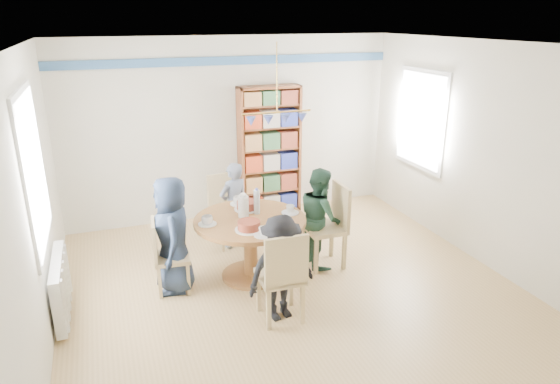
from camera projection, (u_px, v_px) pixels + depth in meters
name	position (u px, v px, depth m)	size (l,w,h in m)	color
ground	(292.00, 289.00, 5.71)	(5.00, 5.00, 0.00)	tan
room_shell	(246.00, 134.00, 5.84)	(5.00, 5.00, 5.00)	white
radiator	(61.00, 287.00, 5.08)	(0.12, 1.00, 0.60)	silver
dining_table	(250.00, 234.00, 5.81)	(1.30, 1.30, 0.75)	brown
chair_left	(165.00, 253.00, 5.52)	(0.42, 0.42, 0.87)	tan
chair_right	(331.00, 222.00, 6.11)	(0.47, 0.47, 1.04)	tan
chair_far	(226.00, 206.00, 6.75)	(0.49, 0.49, 0.96)	tan
chair_near	(283.00, 274.00, 4.93)	(0.45, 0.45, 1.00)	tan
person_left	(173.00, 235.00, 5.51)	(0.65, 0.43, 1.34)	#1A253A
person_right	(320.00, 217.00, 6.13)	(0.60, 0.47, 1.24)	#1B3727
person_far	(234.00, 205.00, 6.60)	(0.43, 0.28, 1.17)	gray
person_near	(281.00, 268.00, 5.00)	(0.73, 0.42, 1.13)	black
bookshelf	(269.00, 153.00, 7.63)	(0.95, 0.28, 1.99)	brown
tableware	(247.00, 212.00, 5.74)	(1.20, 1.20, 0.32)	white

